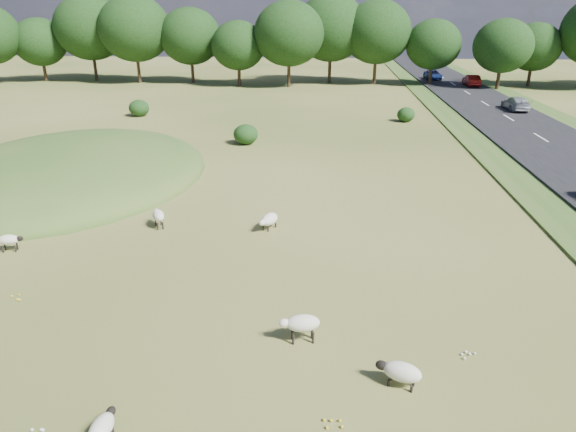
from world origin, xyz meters
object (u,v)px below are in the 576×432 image
object	(u,v)px
car_3	(433,61)
sheep_4	(9,240)
sheep_1	(302,323)
sheep_6	(269,220)
car_4	(433,75)
sheep_0	(102,427)
sheep_3	(401,372)
car_0	(516,103)
sheep_2	(158,216)
car_5	(472,80)

from	to	relation	value
car_3	sheep_4	bearing A→B (deg)	68.87
sheep_1	sheep_6	xyz separation A→B (m)	(-2.01, 8.50, -0.16)
sheep_6	car_4	size ratio (longest dim) A/B	0.29
sheep_0	sheep_3	xyz separation A→B (m)	(7.08, 2.50, 0.06)
sheep_0	car_0	xyz separation A→B (m)	(23.18, 44.22, 0.50)
sheep_2	sheep_3	size ratio (longest dim) A/B	0.91
sheep_0	sheep_6	world-z (taller)	sheep_6
sheep_0	sheep_4	xyz separation A→B (m)	(-8.11, 9.52, 0.12)
car_0	car_4	world-z (taller)	car_0
sheep_1	car_3	size ratio (longest dim) A/B	0.25
sheep_1	car_0	bearing A→B (deg)	-125.09
sheep_2	car_0	distance (m)	40.94
car_0	car_5	world-z (taller)	car_5
sheep_4	car_3	xyz separation A→B (m)	(31.29, 80.97, 0.48)
sheep_1	car_5	bearing A→B (deg)	-117.89
sheep_0	sheep_6	size ratio (longest dim) A/B	0.82
sheep_1	car_4	bearing A→B (deg)	-112.96
car_5	car_4	bearing A→B (deg)	-60.64
sheep_4	car_4	world-z (taller)	car_4
sheep_0	sheep_1	xyz separation A→B (m)	(4.35, 4.26, 0.23)
sheep_4	sheep_0	bearing A→B (deg)	-60.09
car_4	car_5	world-z (taller)	car_5
sheep_1	sheep_3	bearing A→B (deg)	137.35
sheep_6	car_3	distance (m)	80.48
sheep_0	car_3	bearing A→B (deg)	-11.68
sheep_2	sheep_3	distance (m)	14.08
sheep_4	car_5	size ratio (longest dim) A/B	0.24
sheep_1	sheep_4	distance (m)	13.52
sheep_3	sheep_4	size ratio (longest dim) A/B	1.23
car_4	car_5	distance (m)	7.75
sheep_2	car_3	size ratio (longest dim) A/B	0.23
sheep_1	car_5	world-z (taller)	car_5
car_4	sheep_3	bearing A→B (deg)	-100.50
sheep_1	sheep_3	distance (m)	3.26
sheep_1	sheep_6	distance (m)	8.74
sheep_2	sheep_6	xyz separation A→B (m)	(5.10, 0.21, -0.11)
sheep_0	car_5	size ratio (longest dim) A/B	0.25
car_0	car_5	size ratio (longest dim) A/B	1.03
sheep_2	car_4	xyz separation A→B (m)	(22.15, 56.28, 0.31)
sheep_6	sheep_4	bearing A→B (deg)	-45.59
sheep_2	car_0	world-z (taller)	car_0
sheep_4	car_4	bearing A→B (deg)	54.63
sheep_4	sheep_6	distance (m)	10.93
car_3	sheep_1	bearing A→B (deg)	77.68
sheep_1	car_3	xyz separation A→B (m)	(18.83, 86.23, 0.36)
sheep_2	car_3	bearing A→B (deg)	-45.22
sheep_2	car_3	world-z (taller)	car_3
sheep_2	sheep_1	bearing A→B (deg)	-166.19
car_0	sheep_1	bearing A→B (deg)	64.76
sheep_4	car_3	world-z (taller)	car_3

